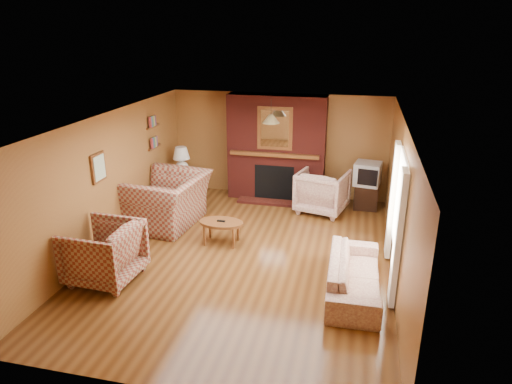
% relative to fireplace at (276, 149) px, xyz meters
% --- Properties ---
extents(floor, '(6.50, 6.50, 0.00)m').
position_rel_fireplace_xyz_m(floor, '(0.00, -2.98, -1.18)').
color(floor, '#4D2910').
rests_on(floor, ground).
extents(ceiling, '(6.50, 6.50, 0.00)m').
position_rel_fireplace_xyz_m(ceiling, '(0.00, -2.98, 1.22)').
color(ceiling, white).
rests_on(ceiling, wall_back).
extents(wall_back, '(6.50, 0.00, 6.50)m').
position_rel_fireplace_xyz_m(wall_back, '(0.00, 0.27, 0.02)').
color(wall_back, olive).
rests_on(wall_back, floor).
extents(wall_front, '(6.50, 0.00, 6.50)m').
position_rel_fireplace_xyz_m(wall_front, '(0.00, -6.23, 0.02)').
color(wall_front, olive).
rests_on(wall_front, floor).
extents(wall_left, '(0.00, 6.50, 6.50)m').
position_rel_fireplace_xyz_m(wall_left, '(-2.50, -2.98, 0.02)').
color(wall_left, olive).
rests_on(wall_left, floor).
extents(wall_right, '(0.00, 6.50, 6.50)m').
position_rel_fireplace_xyz_m(wall_right, '(2.50, -2.98, 0.02)').
color(wall_right, olive).
rests_on(wall_right, floor).
extents(fireplace, '(2.20, 0.82, 2.40)m').
position_rel_fireplace_xyz_m(fireplace, '(0.00, 0.00, 0.00)').
color(fireplace, '#571813').
rests_on(fireplace, floor).
extents(window_right, '(0.10, 1.85, 2.00)m').
position_rel_fireplace_xyz_m(window_right, '(2.45, -3.18, -0.06)').
color(window_right, beige).
rests_on(window_right, wall_right).
extents(bookshelf, '(0.09, 0.55, 0.71)m').
position_rel_fireplace_xyz_m(bookshelf, '(-2.44, -1.08, 0.48)').
color(bookshelf, brown).
rests_on(bookshelf, wall_left).
extents(botanical_print, '(0.05, 0.40, 0.50)m').
position_rel_fireplace_xyz_m(botanical_print, '(-2.47, -3.28, 0.37)').
color(botanical_print, brown).
rests_on(botanical_print, wall_left).
extents(pendant_light, '(0.36, 0.36, 0.48)m').
position_rel_fireplace_xyz_m(pendant_light, '(0.00, -0.68, 0.82)').
color(pendant_light, black).
rests_on(pendant_light, ceiling).
extents(plaid_loveseat, '(1.53, 1.71, 1.03)m').
position_rel_fireplace_xyz_m(plaid_loveseat, '(-1.85, -1.99, -0.67)').
color(plaid_loveseat, maroon).
rests_on(plaid_loveseat, floor).
extents(plaid_armchair, '(1.09, 1.06, 0.95)m').
position_rel_fireplace_xyz_m(plaid_armchair, '(-1.95, -4.23, -0.71)').
color(plaid_armchair, maroon).
rests_on(plaid_armchair, floor).
extents(floral_sofa, '(0.78, 1.94, 0.56)m').
position_rel_fireplace_xyz_m(floral_sofa, '(1.90, -3.69, -0.90)').
color(floral_sofa, beige).
rests_on(floral_sofa, floor).
extents(floral_armchair, '(1.20, 1.22, 0.92)m').
position_rel_fireplace_xyz_m(floral_armchair, '(1.13, -0.59, -0.72)').
color(floral_armchair, beige).
rests_on(floral_armchair, floor).
extents(coffee_table, '(0.82, 0.51, 0.46)m').
position_rel_fireplace_xyz_m(coffee_table, '(-0.54, -2.58, -0.80)').
color(coffee_table, brown).
rests_on(coffee_table, floor).
extents(side_table, '(0.48, 0.48, 0.60)m').
position_rel_fireplace_xyz_m(side_table, '(-2.10, -0.53, -0.88)').
color(side_table, brown).
rests_on(side_table, floor).
extents(table_lamp, '(0.39, 0.39, 0.64)m').
position_rel_fireplace_xyz_m(table_lamp, '(-2.10, -0.53, -0.23)').
color(table_lamp, white).
rests_on(table_lamp, side_table).
extents(tv_stand, '(0.51, 0.47, 0.55)m').
position_rel_fireplace_xyz_m(tv_stand, '(2.05, -0.18, -0.91)').
color(tv_stand, black).
rests_on(tv_stand, floor).
extents(crt_tv, '(0.61, 0.61, 0.50)m').
position_rel_fireplace_xyz_m(crt_tv, '(2.05, -0.19, -0.39)').
color(crt_tv, '#A8AAB0').
rests_on(crt_tv, tv_stand).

